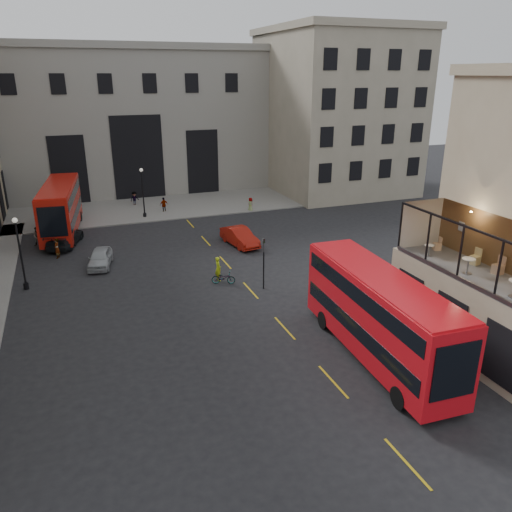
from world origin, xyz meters
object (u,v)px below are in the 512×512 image
object	(u,v)px
street_lamp_a	(21,258)
pedestrian_b	(135,199)
car_b	(240,237)
pedestrian_c	(164,205)
cafe_chair_d	(437,246)
bicycle	(223,278)
car_c	(64,237)
pedestrian_a	(38,236)
cafe_chair_c	(475,259)
traffic_light_far	(52,218)
cafe_chair_b	(498,269)
pedestrian_e	(57,248)
cafe_table_mid	(468,264)
bus_near	(379,313)
street_lamp_b	(143,196)
bus_far	(61,206)
cyclist	(218,269)
cafe_table_far	(429,249)
traffic_light_near	(264,257)
pedestrian_d	(251,204)
car_a	(100,258)

from	to	relation	value
street_lamp_a	pedestrian_b	size ratio (longest dim) A/B	3.16
car_b	pedestrian_b	bearing A→B (deg)	101.76
pedestrian_c	cafe_chair_d	xyz separation A→B (m)	(10.65, -31.45, 4.00)
street_lamp_a	pedestrian_b	distance (m)	24.16
bicycle	car_c	bearing A→B (deg)	61.62
pedestrian_a	cafe_chair_c	world-z (taller)	cafe_chair_c
traffic_light_far	cafe_chair_b	xyz separation A→B (m)	(22.48, -28.25, 2.47)
car_b	pedestrian_e	distance (m)	15.55
cafe_table_mid	car_c	bearing A→B (deg)	126.91
pedestrian_e	cafe_chair_d	size ratio (longest dim) A/B	2.10
bus_near	cafe_table_mid	bearing A→B (deg)	-10.57
street_lamp_b	bus_far	bearing A→B (deg)	-161.38
bus_near	cyclist	bearing A→B (deg)	110.03
bus_far	cafe_table_far	world-z (taller)	cafe_table_far
cyclist	cafe_table_far	size ratio (longest dim) A/B	2.75
traffic_light_near	pedestrian_b	distance (m)	28.12
bus_far	pedestrian_c	bearing A→B (deg)	21.58
pedestrian_b	pedestrian_d	bearing A→B (deg)	-54.34
street_lamp_b	car_c	bearing A→B (deg)	-140.39
bus_near	cafe_table_far	bearing A→B (deg)	24.18
traffic_light_near	cafe_table_mid	size ratio (longest dim) A/B	4.48
traffic_light_far	bicycle	size ratio (longest dim) A/B	2.20
cafe_chair_d	cafe_chair_b	bearing A→B (deg)	-83.86
car_b	car_c	size ratio (longest dim) A/B	0.90
cyclist	cafe_chair_b	size ratio (longest dim) A/B	1.91
street_lamp_b	cafe_chair_c	bearing A→B (deg)	-67.73
cyclist	car_a	bearing A→B (deg)	49.33
traffic_light_far	cafe_table_far	distance (m)	32.44
cyclist	pedestrian_e	size ratio (longest dim) A/B	1.09
bus_near	cyclist	size ratio (longest dim) A/B	6.54
pedestrian_b	cafe_table_far	distance (m)	38.48
cafe_table_mid	bus_far	bearing A→B (deg)	123.22
car_a	cafe_chair_c	distance (m)	27.56
bus_near	cafe_chair_d	distance (m)	6.72
pedestrian_d	cafe_chair_d	size ratio (longest dim) A/B	1.91
car_b	cafe_table_mid	world-z (taller)	cafe_table_mid
traffic_light_near	bicycle	bearing A→B (deg)	142.06
cyclist	cafe_chair_c	xyz separation A→B (m)	(11.00, -13.34, 3.95)
cafe_table_mid	cafe_chair_d	xyz separation A→B (m)	(1.03, 3.62, -0.32)
pedestrian_a	pedestrian_b	distance (m)	15.37
pedestrian_c	cafe_chair_c	bearing A→B (deg)	93.81
pedestrian_d	cafe_chair_d	bearing A→B (deg)	162.43
cafe_table_mid	cafe_table_far	xyz separation A→B (m)	(-0.13, 2.94, -0.11)
pedestrian_d	cafe_table_far	distance (m)	29.49
car_c	cyclist	bearing A→B (deg)	147.79
bus_near	street_lamp_b	bearing A→B (deg)	102.52
cafe_chair_c	bus_far	bearing A→B (deg)	125.83
pedestrian_e	cafe_chair_d	bearing A→B (deg)	69.41
bus_near	bus_far	distance (m)	33.76
cafe_table_far	street_lamp_a	bearing A→B (deg)	147.26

